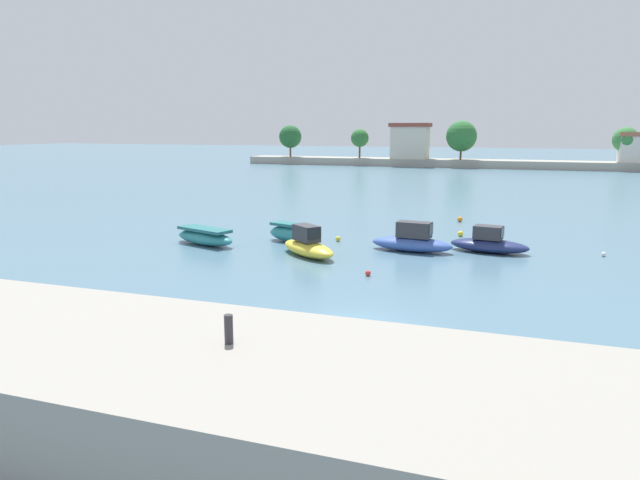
{
  "coord_description": "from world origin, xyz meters",
  "views": [
    {
      "loc": [
        5.52,
        -19.57,
        7.09
      ],
      "look_at": [
        -5.83,
        12.56,
        0.55
      ],
      "focal_mm": 32.95,
      "sensor_mm": 36.0,
      "label": 1
    }
  ],
  "objects_px": {
    "moored_boat_3": "(412,241)",
    "mooring_buoy_3": "(368,273)",
    "mooring_buoy_4": "(460,219)",
    "mooring_buoy_2": "(338,239)",
    "moored_boat_4": "(489,243)",
    "mooring_buoy_1": "(460,234)",
    "moored_boat_0": "(205,237)",
    "mooring_bollard": "(229,329)",
    "moored_boat_2": "(308,246)",
    "mooring_buoy_0": "(604,254)",
    "moored_boat_1": "(290,233)"
  },
  "relations": [
    {
      "from": "moored_boat_1",
      "to": "moored_boat_3",
      "type": "bearing_deg",
      "value": 15.29
    },
    {
      "from": "mooring_bollard",
      "to": "mooring_buoy_1",
      "type": "relative_size",
      "value": 1.86
    },
    {
      "from": "moored_boat_0",
      "to": "mooring_buoy_2",
      "type": "distance_m",
      "value": 8.31
    },
    {
      "from": "moored_boat_1",
      "to": "moored_boat_3",
      "type": "height_order",
      "value": "moored_boat_3"
    },
    {
      "from": "moored_boat_3",
      "to": "moored_boat_4",
      "type": "relative_size",
      "value": 1.05
    },
    {
      "from": "mooring_bollard",
      "to": "mooring_buoy_0",
      "type": "distance_m",
      "value": 26.39
    },
    {
      "from": "mooring_buoy_0",
      "to": "mooring_bollard",
      "type": "bearing_deg",
      "value": -113.77
    },
    {
      "from": "moored_boat_3",
      "to": "mooring_buoy_3",
      "type": "relative_size",
      "value": 17.77
    },
    {
      "from": "moored_boat_4",
      "to": "mooring_buoy_4",
      "type": "relative_size",
      "value": 11.95
    },
    {
      "from": "mooring_bollard",
      "to": "mooring_buoy_3",
      "type": "xyz_separation_m",
      "value": [
        -0.73,
        15.4,
        -2.37
      ]
    },
    {
      "from": "moored_boat_0",
      "to": "mooring_buoy_4",
      "type": "distance_m",
      "value": 19.93
    },
    {
      "from": "moored_boat_0",
      "to": "moored_boat_1",
      "type": "xyz_separation_m",
      "value": [
        4.59,
        2.67,
        0.07
      ]
    },
    {
      "from": "moored_boat_3",
      "to": "mooring_buoy_3",
      "type": "xyz_separation_m",
      "value": [
        -0.93,
        -6.48,
        -0.45
      ]
    },
    {
      "from": "mooring_buoy_2",
      "to": "mooring_buoy_1",
      "type": "bearing_deg",
      "value": 31.12
    },
    {
      "from": "moored_boat_4",
      "to": "moored_boat_3",
      "type": "bearing_deg",
      "value": -155.31
    },
    {
      "from": "moored_boat_3",
      "to": "mooring_buoy_1",
      "type": "bearing_deg",
      "value": 74.7
    },
    {
      "from": "moored_boat_0",
      "to": "moored_boat_2",
      "type": "height_order",
      "value": "moored_boat_2"
    },
    {
      "from": "moored_boat_3",
      "to": "mooring_buoy_2",
      "type": "distance_m",
      "value": 5.21
    },
    {
      "from": "mooring_bollard",
      "to": "moored_boat_2",
      "type": "bearing_deg",
      "value": 105.21
    },
    {
      "from": "mooring_bollard",
      "to": "mooring_buoy_4",
      "type": "height_order",
      "value": "mooring_bollard"
    },
    {
      "from": "mooring_bollard",
      "to": "moored_boat_1",
      "type": "relative_size",
      "value": 0.2
    },
    {
      "from": "moored_boat_0",
      "to": "moored_boat_3",
      "type": "relative_size",
      "value": 1.0
    },
    {
      "from": "moored_boat_4",
      "to": "mooring_buoy_1",
      "type": "height_order",
      "value": "moored_boat_4"
    },
    {
      "from": "moored_boat_2",
      "to": "moored_boat_3",
      "type": "xyz_separation_m",
      "value": [
        5.28,
        3.21,
        0.01
      ]
    },
    {
      "from": "mooring_buoy_2",
      "to": "moored_boat_3",
      "type": "bearing_deg",
      "value": -16.05
    },
    {
      "from": "mooring_bollard",
      "to": "mooring_buoy_2",
      "type": "height_order",
      "value": "mooring_bollard"
    },
    {
      "from": "moored_boat_1",
      "to": "moored_boat_4",
      "type": "height_order",
      "value": "moored_boat_4"
    },
    {
      "from": "moored_boat_4",
      "to": "mooring_buoy_1",
      "type": "distance_m",
      "value": 5.0
    },
    {
      "from": "moored_boat_2",
      "to": "mooring_buoy_0",
      "type": "xyz_separation_m",
      "value": [
        15.67,
        5.37,
        -0.45
      ]
    },
    {
      "from": "moored_boat_0",
      "to": "mooring_buoy_3",
      "type": "distance_m",
      "value": 12.2
    },
    {
      "from": "mooring_buoy_1",
      "to": "mooring_buoy_2",
      "type": "bearing_deg",
      "value": -148.88
    },
    {
      "from": "moored_boat_0",
      "to": "moored_boat_4",
      "type": "xyz_separation_m",
      "value": [
        16.63,
        3.54,
        0.01
      ]
    },
    {
      "from": "moored_boat_4",
      "to": "mooring_buoy_1",
      "type": "bearing_deg",
      "value": 123.56
    },
    {
      "from": "moored_boat_2",
      "to": "mooring_buoy_0",
      "type": "height_order",
      "value": "moored_boat_2"
    },
    {
      "from": "mooring_buoy_0",
      "to": "mooring_buoy_4",
      "type": "xyz_separation_m",
      "value": [
        -8.97,
        9.88,
        0.07
      ]
    },
    {
      "from": "moored_boat_3",
      "to": "mooring_buoy_2",
      "type": "height_order",
      "value": "moored_boat_3"
    },
    {
      "from": "mooring_bollard",
      "to": "moored_boat_2",
      "type": "distance_m",
      "value": 19.46
    },
    {
      "from": "moored_boat_3",
      "to": "mooring_buoy_4",
      "type": "xyz_separation_m",
      "value": [
        1.41,
        12.04,
        -0.39
      ]
    },
    {
      "from": "moored_boat_4",
      "to": "mooring_buoy_0",
      "type": "relative_size",
      "value": 18.03
    },
    {
      "from": "moored_boat_2",
      "to": "moored_boat_4",
      "type": "distance_m",
      "value": 10.5
    },
    {
      "from": "moored_boat_0",
      "to": "mooring_buoy_1",
      "type": "distance_m",
      "value": 16.62
    },
    {
      "from": "moored_boat_2",
      "to": "moored_boat_3",
      "type": "relative_size",
      "value": 0.93
    },
    {
      "from": "moored_boat_4",
      "to": "moored_boat_0",
      "type": "bearing_deg",
      "value": -159.3
    },
    {
      "from": "mooring_buoy_3",
      "to": "mooring_buoy_0",
      "type": "bearing_deg",
      "value": 37.37
    },
    {
      "from": "mooring_buoy_2",
      "to": "moored_boat_0",
      "type": "bearing_deg",
      "value": -153.08
    },
    {
      "from": "moored_boat_2",
      "to": "mooring_buoy_0",
      "type": "distance_m",
      "value": 16.57
    },
    {
      "from": "mooring_buoy_2",
      "to": "mooring_buoy_3",
      "type": "relative_size",
      "value": 1.18
    },
    {
      "from": "moored_boat_4",
      "to": "mooring_buoy_3",
      "type": "height_order",
      "value": "moored_boat_4"
    },
    {
      "from": "mooring_buoy_0",
      "to": "mooring_buoy_1",
      "type": "relative_size",
      "value": 0.7
    },
    {
      "from": "moored_boat_4",
      "to": "mooring_buoy_2",
      "type": "distance_m",
      "value": 9.24
    }
  ]
}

